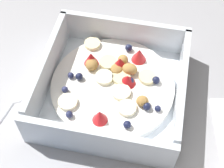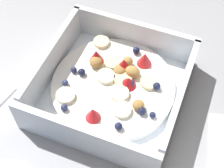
{
  "view_description": "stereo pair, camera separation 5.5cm",
  "coord_description": "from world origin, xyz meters",
  "views": [
    {
      "loc": [
        -0.08,
        0.32,
        0.47
      ],
      "look_at": [
        -0.02,
        0.0,
        0.03
      ],
      "focal_mm": 54.04,
      "sensor_mm": 36.0,
      "label": 1
    },
    {
      "loc": [
        -0.13,
        0.3,
        0.47
      ],
      "look_at": [
        -0.02,
        0.0,
        0.03
      ],
      "focal_mm": 54.04,
      "sensor_mm": 36.0,
      "label": 2
    }
  ],
  "objects": [
    {
      "name": "fruit_bowl",
      "position": [
        -0.02,
        0.0,
        0.02
      ],
      "size": [
        0.23,
        0.23,
        0.07
      ],
      "color": "white",
      "rests_on": "ground"
    },
    {
      "name": "ground_plane",
      "position": [
        0.0,
        0.0,
        0.0
      ],
      "size": [
        2.4,
        2.4,
        0.0
      ],
      "primitive_type": "plane",
      "color": "#9E9EA3"
    },
    {
      "name": "spoon",
      "position": [
        0.14,
        0.06,
        0.0
      ],
      "size": [
        0.05,
        0.17,
        0.01
      ],
      "color": "silver",
      "rests_on": "ground"
    }
  ]
}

